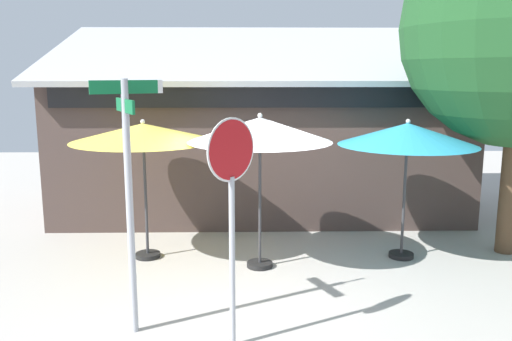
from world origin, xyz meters
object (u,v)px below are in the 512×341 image
at_px(patio_umbrella_mustard_left, 143,134).
at_px(patio_umbrella_teal_right, 407,135).
at_px(street_sign_post, 129,184).
at_px(patio_umbrella_ivory_center, 260,131).
at_px(stop_sign, 232,191).

distance_m(patio_umbrella_mustard_left, patio_umbrella_teal_right, 4.55).
bearing_deg(patio_umbrella_teal_right, patio_umbrella_mustard_left, 178.84).
height_order(street_sign_post, patio_umbrella_mustard_left, street_sign_post).
bearing_deg(street_sign_post, patio_umbrella_teal_right, 32.22).
height_order(patio_umbrella_ivory_center, patio_umbrella_teal_right, patio_umbrella_ivory_center).
xyz_separation_m(street_sign_post, patio_umbrella_mustard_left, (-0.33, 2.75, 0.30)).
xyz_separation_m(stop_sign, patio_umbrella_mustard_left, (-1.60, 3.14, 0.31)).
relative_size(street_sign_post, patio_umbrella_teal_right, 1.29).
relative_size(stop_sign, patio_umbrella_ivory_center, 1.06).
relative_size(patio_umbrella_ivory_center, patio_umbrella_teal_right, 1.06).
relative_size(patio_umbrella_mustard_left, patio_umbrella_teal_right, 1.00).
bearing_deg(patio_umbrella_mustard_left, patio_umbrella_ivory_center, -14.31).
distance_m(stop_sign, patio_umbrella_mustard_left, 3.53).
relative_size(street_sign_post, stop_sign, 1.15).
distance_m(street_sign_post, stop_sign, 1.32).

